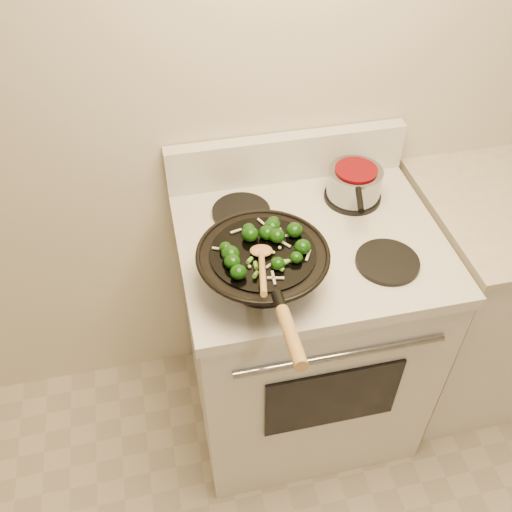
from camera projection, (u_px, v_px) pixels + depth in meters
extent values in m
plane|color=silver|center=(313.00, 63.00, 1.66)|extent=(3.50, 0.00, 3.50)
cube|color=silver|center=(302.00, 337.00, 2.02)|extent=(0.76, 0.64, 0.88)
cube|color=silver|center=(310.00, 242.00, 1.70)|extent=(0.78, 0.66, 0.04)
cube|color=silver|center=(287.00, 157.00, 1.83)|extent=(0.78, 0.05, 0.16)
cylinder|color=gray|center=(341.00, 356.00, 1.55)|extent=(0.60, 0.02, 0.02)
cube|color=black|center=(332.00, 399.00, 1.72)|extent=(0.42, 0.01, 0.28)
cylinder|color=black|center=(263.00, 282.00, 1.55)|extent=(0.18, 0.18, 0.01)
cylinder|color=black|center=(387.00, 262.00, 1.60)|extent=(0.18, 0.18, 0.01)
cylinder|color=black|center=(241.00, 212.00, 1.76)|extent=(0.18, 0.18, 0.01)
cylinder|color=black|center=(352.00, 196.00, 1.81)|extent=(0.18, 0.18, 0.01)
cube|color=white|center=(506.00, 294.00, 2.16)|extent=(0.77, 0.60, 0.88)
torus|color=black|center=(263.00, 254.00, 1.47)|extent=(0.35, 0.35, 0.01)
cylinder|color=black|center=(263.00, 253.00, 1.47)|extent=(0.28, 0.28, 0.01)
cylinder|color=black|center=(279.00, 302.00, 1.31)|extent=(0.03, 0.06, 0.04)
cylinder|color=#AC8043|center=(291.00, 337.00, 1.21)|extent=(0.04, 0.18, 0.06)
ellipsoid|color=#0E3408|center=(278.00, 263.00, 1.42)|extent=(0.04, 0.04, 0.03)
cylinder|color=#5A8931|center=(282.00, 265.00, 1.43)|extent=(0.02, 0.02, 0.01)
ellipsoid|color=#0E3408|center=(296.00, 257.00, 1.43)|extent=(0.03, 0.03, 0.03)
ellipsoid|color=#0E3408|center=(249.00, 229.00, 1.51)|extent=(0.03, 0.03, 0.03)
ellipsoid|color=#0E3408|center=(230.00, 254.00, 1.44)|extent=(0.05, 0.05, 0.04)
cylinder|color=#5A8931|center=(236.00, 256.00, 1.45)|extent=(0.02, 0.02, 0.01)
ellipsoid|color=#0E3408|center=(294.00, 230.00, 1.50)|extent=(0.04, 0.04, 0.04)
ellipsoid|color=#0E3408|center=(232.00, 261.00, 1.42)|extent=(0.04, 0.04, 0.04)
ellipsoid|color=#0E3408|center=(273.00, 222.00, 1.53)|extent=(0.03, 0.03, 0.03)
cylinder|color=#5A8931|center=(277.00, 224.00, 1.54)|extent=(0.02, 0.02, 0.02)
ellipsoid|color=#0E3408|center=(267.00, 233.00, 1.50)|extent=(0.04, 0.04, 0.04)
ellipsoid|color=#0E3408|center=(277.00, 236.00, 1.49)|extent=(0.04, 0.04, 0.04)
ellipsoid|color=#0E3408|center=(250.00, 234.00, 1.49)|extent=(0.04, 0.04, 0.04)
cylinder|color=#5A8931|center=(255.00, 237.00, 1.50)|extent=(0.02, 0.01, 0.01)
ellipsoid|color=#0E3408|center=(303.00, 247.00, 1.46)|extent=(0.04, 0.04, 0.04)
ellipsoid|color=#0E3408|center=(272.00, 227.00, 1.51)|extent=(0.04, 0.04, 0.04)
ellipsoid|color=#0E3408|center=(238.00, 272.00, 1.39)|extent=(0.04, 0.04, 0.04)
cylinder|color=#5A8931|center=(243.00, 274.00, 1.40)|extent=(0.01, 0.01, 0.01)
ellipsoid|color=#0E3408|center=(225.00, 247.00, 1.46)|extent=(0.03, 0.03, 0.03)
cube|color=beige|center=(284.00, 243.00, 1.49)|extent=(0.03, 0.04, 0.00)
cube|color=beige|center=(292.00, 234.00, 1.51)|extent=(0.05, 0.01, 0.00)
cube|color=beige|center=(273.00, 278.00, 1.40)|extent=(0.01, 0.05, 0.00)
cube|color=beige|center=(263.00, 224.00, 1.54)|extent=(0.03, 0.05, 0.00)
cube|color=beige|center=(274.00, 230.00, 1.52)|extent=(0.04, 0.01, 0.00)
cube|color=beige|center=(218.00, 249.00, 1.47)|extent=(0.03, 0.02, 0.00)
cube|color=beige|center=(276.00, 278.00, 1.40)|extent=(0.04, 0.02, 0.00)
cube|color=beige|center=(308.00, 255.00, 1.45)|extent=(0.02, 0.04, 0.00)
cube|color=beige|center=(236.00, 231.00, 1.52)|extent=(0.03, 0.01, 0.00)
cube|color=beige|center=(271.00, 264.00, 1.43)|extent=(0.03, 0.03, 0.00)
cube|color=beige|center=(286.00, 261.00, 1.44)|extent=(0.04, 0.02, 0.00)
cylinder|color=#579F33|center=(285.00, 262.00, 1.43)|extent=(0.02, 0.01, 0.01)
cylinder|color=#579F33|center=(256.00, 265.00, 1.42)|extent=(0.03, 0.02, 0.01)
cylinder|color=#579F33|center=(280.00, 268.00, 1.42)|extent=(0.02, 0.03, 0.01)
cylinder|color=#579F33|center=(250.00, 260.00, 1.43)|extent=(0.03, 0.02, 0.01)
cylinder|color=#579F33|center=(230.00, 259.00, 1.44)|extent=(0.01, 0.02, 0.01)
cylinder|color=#579F33|center=(231.00, 251.00, 1.46)|extent=(0.02, 0.02, 0.01)
cylinder|color=#579F33|center=(256.00, 274.00, 1.40)|extent=(0.02, 0.03, 0.01)
sphere|color=beige|center=(249.00, 267.00, 1.42)|extent=(0.01, 0.01, 0.01)
sphere|color=beige|center=(272.00, 235.00, 1.51)|extent=(0.01, 0.01, 0.01)
sphere|color=beige|center=(273.00, 252.00, 1.46)|extent=(0.01, 0.01, 0.01)
sphere|color=beige|center=(280.00, 248.00, 1.47)|extent=(0.01, 0.01, 0.01)
sphere|color=beige|center=(269.00, 235.00, 1.51)|extent=(0.01, 0.01, 0.01)
ellipsoid|color=#AC8043|center=(261.00, 251.00, 1.46)|extent=(0.07, 0.06, 0.02)
cylinder|color=#AC8043|center=(262.00, 272.00, 1.33)|extent=(0.06, 0.23, 0.11)
cylinder|color=gray|center=(354.00, 183.00, 1.77)|extent=(0.17, 0.17, 0.09)
cylinder|color=#63040A|center=(356.00, 170.00, 1.74)|extent=(0.13, 0.13, 0.01)
cylinder|color=black|center=(360.00, 200.00, 1.65)|extent=(0.04, 0.10, 0.02)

